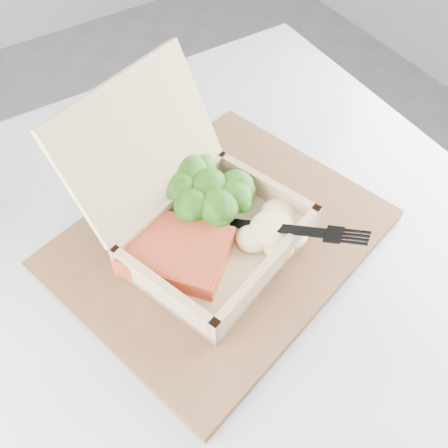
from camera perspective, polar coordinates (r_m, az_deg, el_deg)
cafe_table at (r=0.77m, az=-1.56°, el=-13.38°), size 0.83×0.83×0.74m
serving_tray at (r=0.62m, az=-0.47°, el=-1.78°), size 0.44×0.39×0.02m
takeout_container at (r=0.58m, az=-3.49°, el=1.57°), size 0.26×0.28×0.18m
salmon_fillet at (r=0.58m, az=-5.52°, el=-3.08°), size 0.14×0.15×0.02m
broccoli_pile at (r=0.62m, az=-1.80°, el=3.74°), size 0.12×0.12×0.04m
mashed_potatoes at (r=0.59m, az=5.56°, el=-0.54°), size 0.09×0.08×0.03m
plastic_fork at (r=0.58m, az=4.00°, el=0.20°), size 0.11×0.15×0.04m
receipt at (r=0.76m, az=-6.42°, el=9.67°), size 0.09×0.15×0.00m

